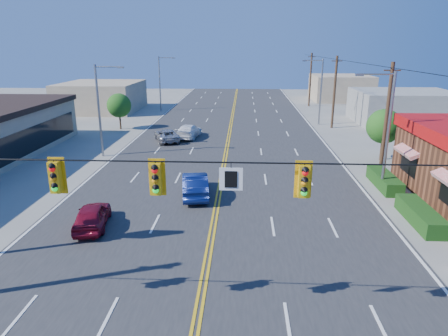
{
  "coord_description": "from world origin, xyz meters",
  "views": [
    {
      "loc": [
        1.57,
        -11.99,
        9.51
      ],
      "look_at": [
        0.4,
        11.73,
        2.2
      ],
      "focal_mm": 32.0,
      "sensor_mm": 36.0,
      "label": 1
    }
  ],
  "objects_px": {
    "car_magenta": "(92,217)",
    "car_silver": "(167,136)",
    "car_blue": "(195,185)",
    "signal_span": "(190,195)",
    "car_white": "(189,132)"
  },
  "relations": [
    {
      "from": "signal_span",
      "to": "car_magenta",
      "type": "bearing_deg",
      "value": 130.72
    },
    {
      "from": "car_magenta",
      "to": "car_silver",
      "type": "xyz_separation_m",
      "value": [
        0.23,
        20.37,
        -0.04
      ]
    },
    {
      "from": "car_magenta",
      "to": "car_blue",
      "type": "distance_m",
      "value": 7.09
    },
    {
      "from": "signal_span",
      "to": "car_white",
      "type": "height_order",
      "value": "signal_span"
    },
    {
      "from": "car_blue",
      "to": "car_silver",
      "type": "bearing_deg",
      "value": -81.41
    },
    {
      "from": "car_magenta",
      "to": "car_silver",
      "type": "height_order",
      "value": "car_magenta"
    },
    {
      "from": "car_blue",
      "to": "car_white",
      "type": "bearing_deg",
      "value": -89.62
    },
    {
      "from": "signal_span",
      "to": "car_white",
      "type": "distance_m",
      "value": 30.2
    },
    {
      "from": "car_silver",
      "to": "car_magenta",
      "type": "bearing_deg",
      "value": 68.94
    },
    {
      "from": "car_magenta",
      "to": "car_silver",
      "type": "relative_size",
      "value": 0.87
    },
    {
      "from": "car_blue",
      "to": "car_silver",
      "type": "xyz_separation_m",
      "value": [
        -4.76,
        15.32,
        -0.14
      ]
    },
    {
      "from": "car_white",
      "to": "car_blue",
      "type": "bearing_deg",
      "value": 105.92
    },
    {
      "from": "car_blue",
      "to": "car_white",
      "type": "relative_size",
      "value": 0.95
    },
    {
      "from": "car_magenta",
      "to": "car_blue",
      "type": "bearing_deg",
      "value": -144.18
    },
    {
      "from": "car_blue",
      "to": "signal_span",
      "type": "bearing_deg",
      "value": 87.85
    }
  ]
}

